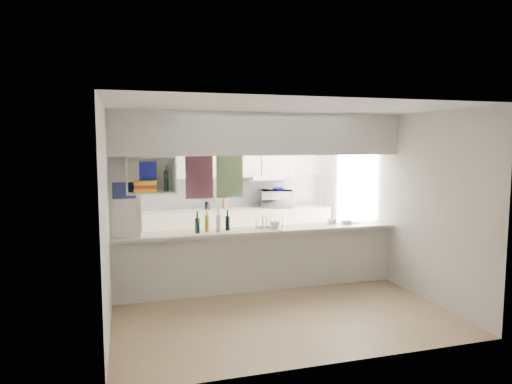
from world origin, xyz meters
name	(u,v)px	position (x,y,z in m)	size (l,w,h in m)	color
floor	(260,290)	(0.00, 0.00, 0.00)	(4.80, 4.80, 0.00)	tan
ceiling	(260,113)	(0.00, 0.00, 2.60)	(4.80, 4.80, 0.00)	white
wall_back	(225,188)	(0.00, 2.40, 1.30)	(4.20, 4.20, 0.00)	silver
wall_left	(109,209)	(-2.10, 0.00, 1.30)	(4.80, 4.80, 0.00)	silver
wall_right	(386,198)	(2.10, 0.00, 1.30)	(4.80, 4.80, 0.00)	silver
servery_partition	(248,179)	(-0.17, 0.00, 1.66)	(4.20, 0.50, 2.60)	silver
cubby_shelf	(149,178)	(-1.57, -0.06, 1.71)	(0.65, 0.35, 0.50)	white
kitchen_run	(236,213)	(0.16, 2.14, 0.83)	(3.60, 0.63, 2.24)	beige
microwave	(277,199)	(0.98, 2.09, 1.09)	(0.60, 0.41, 0.33)	white
bowl	(278,189)	(0.99, 2.08, 1.28)	(0.23, 0.23, 0.06)	#0C128B
dish_rack	(269,223)	(0.13, -0.02, 1.01)	(0.48, 0.41, 0.22)	silver
cup	(275,224)	(0.22, -0.04, 0.98)	(0.12, 0.12, 0.09)	white
wine_bottles	(213,223)	(-0.70, -0.02, 1.04)	(0.52, 0.15, 0.34)	black
plastic_tubs	(338,222)	(1.31, 0.08, 0.95)	(0.49, 0.22, 0.07)	silver
utensil_jar	(208,206)	(-0.39, 2.15, 1.00)	(0.11, 0.11, 0.15)	black
knife_block	(226,204)	(-0.04, 2.18, 1.01)	(0.09, 0.07, 0.19)	brown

